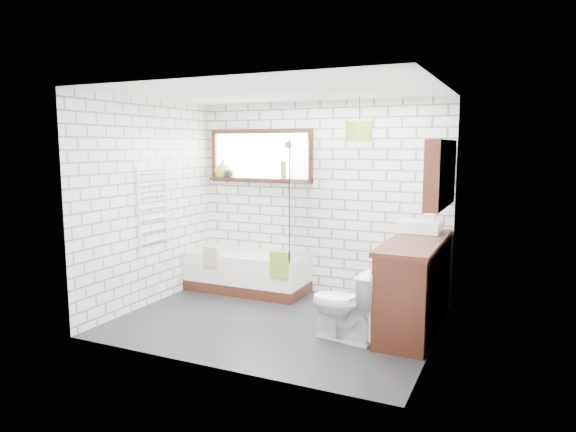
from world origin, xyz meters
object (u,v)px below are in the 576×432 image
at_px(bathtub, 248,272).
at_px(basin, 420,226).
at_px(vanity, 415,284).
at_px(pendant, 359,131).
at_px(toilet, 345,304).

bearing_deg(bathtub, basin, 0.06).
distance_m(vanity, basin, 0.74).
distance_m(bathtub, vanity, 2.38).
distance_m(bathtub, pendant, 2.41).
bearing_deg(bathtub, vanity, -12.12).
bearing_deg(toilet, bathtub, -113.45).
xyz_separation_m(vanity, basin, (-0.06, 0.50, 0.55)).
xyz_separation_m(vanity, pendant, (-0.76, 0.37, 1.62)).
relative_size(bathtub, toilet, 2.17).
height_order(bathtub, toilet, toilet).
distance_m(basin, toilet, 1.41).
height_order(basin, toilet, basin).
height_order(bathtub, vanity, vanity).
distance_m(bathtub, basin, 2.39).
bearing_deg(vanity, pendant, 154.12).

